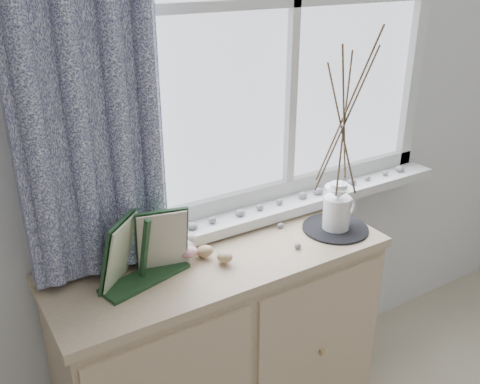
{
  "coord_description": "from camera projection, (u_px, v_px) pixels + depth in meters",
  "views": [
    {
      "loc": [
        -0.93,
        0.36,
        1.81
      ],
      "look_at": [
        -0.1,
        1.7,
        1.1
      ],
      "focal_mm": 40.0,
      "sensor_mm": 36.0,
      "label": 1
    }
  ],
  "objects": [
    {
      "name": "crocheted_doily",
      "position": [
        335.0,
        228.0,
        2.03
      ],
      "size": [
        0.25,
        0.25,
        0.01
      ],
      "primitive_type": "cylinder",
      "color": "black",
      "rests_on": "sideboard"
    },
    {
      "name": "songbird_figurine",
      "position": [
        183.0,
        250.0,
        1.81
      ],
      "size": [
        0.16,
        0.12,
        0.08
      ],
      "primitive_type": null,
      "rotation": [
        0.0,
        0.0,
        0.43
      ],
      "color": "beige",
      "rests_on": "sideboard"
    },
    {
      "name": "twig_pitcher",
      "position": [
        344.0,
        117.0,
        1.85
      ],
      "size": [
        0.29,
        0.29,
        0.77
      ],
      "rotation": [
        0.0,
        0.0,
        0.07
      ],
      "color": "silver",
      "rests_on": "crocheted_doily"
    },
    {
      "name": "botanical_book",
      "position": [
        146.0,
        251.0,
        1.64
      ],
      "size": [
        0.37,
        0.21,
        0.24
      ],
      "primitive_type": null,
      "rotation": [
        0.0,
        0.0,
        0.26
      ],
      "color": "#1D3D21",
      "rests_on": "sideboard"
    },
    {
      "name": "sideboard_pebbles",
      "position": [
        292.0,
        232.0,
        1.99
      ],
      "size": [
        0.33,
        0.22,
        0.02
      ],
      "color": "gray",
      "rests_on": "sideboard"
    },
    {
      "name": "toadstool_cluster",
      "position": [
        169.0,
        245.0,
        1.81
      ],
      "size": [
        0.14,
        0.15,
        0.09
      ],
      "color": "silver",
      "rests_on": "sideboard"
    },
    {
      "name": "wooden_eggs",
      "position": [
        215.0,
        254.0,
        1.81
      ],
      "size": [
        0.09,
        0.11,
        0.06
      ],
      "color": "tan",
      "rests_on": "sideboard"
    },
    {
      "name": "sideboard",
      "position": [
        223.0,
        353.0,
        2.02
      ],
      "size": [
        1.2,
        0.45,
        0.85
      ],
      "color": "#C4AE89",
      "rests_on": "ground"
    }
  ]
}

